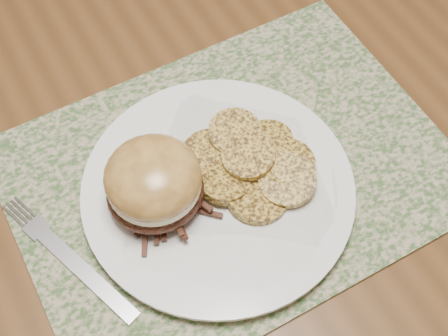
# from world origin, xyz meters

# --- Properties ---
(placemat) EXTENTS (0.45, 0.33, 0.00)m
(placemat) POSITION_xyz_m (0.28, -0.12, 0.75)
(placemat) COLOR #3B582D
(placemat) RESTS_ON dining_table
(dinner_plate) EXTENTS (0.26, 0.26, 0.02)m
(dinner_plate) POSITION_xyz_m (0.26, -0.13, 0.76)
(dinner_plate) COLOR white
(dinner_plate) RESTS_ON placemat
(pork_sandwich) EXTENTS (0.10, 0.10, 0.07)m
(pork_sandwich) POSITION_xyz_m (0.20, -0.12, 0.80)
(pork_sandwich) COLOR black
(pork_sandwich) RESTS_ON dinner_plate
(roasted_potatoes) EXTENTS (0.14, 0.15, 0.03)m
(roasted_potatoes) POSITION_xyz_m (0.30, -0.13, 0.78)
(roasted_potatoes) COLOR gold
(roasted_potatoes) RESTS_ON dinner_plate
(fork) EXTENTS (0.08, 0.18, 0.00)m
(fork) POSITION_xyz_m (0.10, -0.12, 0.76)
(fork) COLOR silver
(fork) RESTS_ON placemat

